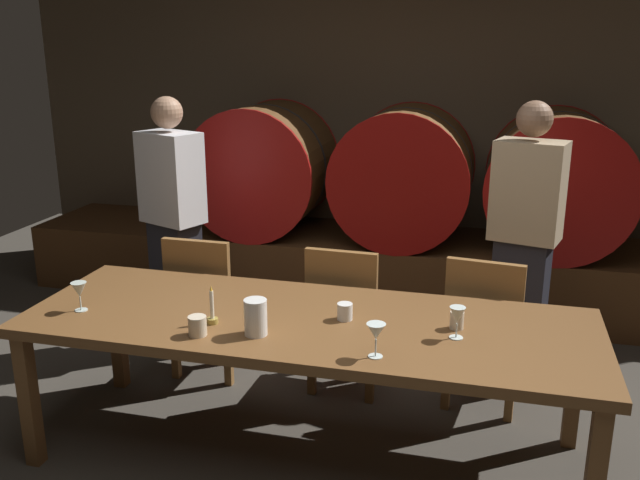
# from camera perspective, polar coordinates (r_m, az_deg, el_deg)

# --- Properties ---
(back_wall) EXTENTS (6.52, 0.24, 2.75)m
(back_wall) POSITION_cam_1_polar(r_m,az_deg,el_deg) (5.64, 7.84, 10.21)
(back_wall) COLOR brown
(back_wall) RESTS_ON ground
(barrel_shelf) EXTENTS (5.87, 0.90, 0.51)m
(barrel_shelf) POSITION_cam_1_polar(r_m,az_deg,el_deg) (5.35, 6.67, -2.41)
(barrel_shelf) COLOR #4C2D16
(barrel_shelf) RESTS_ON ground
(wine_barrel_left) EXTENTS (1.00, 0.90, 1.00)m
(wine_barrel_left) POSITION_cam_1_polar(r_m,az_deg,el_deg) (5.40, -4.59, 6.00)
(wine_barrel_left) COLOR brown
(wine_barrel_left) RESTS_ON barrel_shelf
(wine_barrel_center) EXTENTS (1.00, 0.90, 1.00)m
(wine_barrel_center) POSITION_cam_1_polar(r_m,az_deg,el_deg) (5.16, 7.06, 5.42)
(wine_barrel_center) COLOR brown
(wine_barrel_center) RESTS_ON barrel_shelf
(wine_barrel_right) EXTENTS (1.00, 0.90, 1.00)m
(wine_barrel_right) POSITION_cam_1_polar(r_m,az_deg,el_deg) (5.14, 19.06, 4.60)
(wine_barrel_right) COLOR brown
(wine_barrel_right) RESTS_ON barrel_shelf
(dining_table) EXTENTS (2.66, 0.92, 0.72)m
(dining_table) POSITION_cam_1_polar(r_m,az_deg,el_deg) (3.23, -1.06, -7.50)
(dining_table) COLOR brown
(dining_table) RESTS_ON ground
(chair_left) EXTENTS (0.41, 0.41, 0.88)m
(chair_left) POSITION_cam_1_polar(r_m,az_deg,el_deg) (4.13, -9.46, -4.83)
(chair_left) COLOR brown
(chair_left) RESTS_ON ground
(chair_center) EXTENTS (0.42, 0.42, 0.88)m
(chair_center) POSITION_cam_1_polar(r_m,az_deg,el_deg) (3.89, 2.13, -5.97)
(chair_center) COLOR brown
(chair_center) RESTS_ON ground
(chair_right) EXTENTS (0.45, 0.45, 0.88)m
(chair_right) POSITION_cam_1_polar(r_m,az_deg,el_deg) (3.82, 13.51, -6.87)
(chair_right) COLOR brown
(chair_right) RESTS_ON ground
(guest_left) EXTENTS (0.44, 0.37, 1.63)m
(guest_left) POSITION_cam_1_polar(r_m,az_deg,el_deg) (4.47, -12.06, 1.34)
(guest_left) COLOR black
(guest_left) RESTS_ON ground
(guest_right) EXTENTS (0.43, 0.33, 1.65)m
(guest_right) POSITION_cam_1_polar(r_m,az_deg,el_deg) (4.12, 16.58, -0.18)
(guest_right) COLOR black
(guest_right) RESTS_ON ground
(candle_center) EXTENTS (0.05, 0.05, 0.18)m
(candle_center) POSITION_cam_1_polar(r_m,az_deg,el_deg) (3.17, -8.95, -6.05)
(candle_center) COLOR olive
(candle_center) RESTS_ON dining_table
(pitcher) EXTENTS (0.10, 0.10, 0.16)m
(pitcher) POSITION_cam_1_polar(r_m,az_deg,el_deg) (3.02, -5.37, -6.40)
(pitcher) COLOR white
(pitcher) RESTS_ON dining_table
(wine_glass_left) EXTENTS (0.07, 0.07, 0.14)m
(wine_glass_left) POSITION_cam_1_polar(r_m,az_deg,el_deg) (3.45, -19.38, -3.98)
(wine_glass_left) COLOR silver
(wine_glass_left) RESTS_ON dining_table
(wine_glass_center) EXTENTS (0.08, 0.08, 0.15)m
(wine_glass_center) POSITION_cam_1_polar(r_m,az_deg,el_deg) (2.80, 4.66, -7.69)
(wine_glass_center) COLOR silver
(wine_glass_center) RESTS_ON dining_table
(wine_glass_right) EXTENTS (0.07, 0.07, 0.14)m
(wine_glass_right) POSITION_cam_1_polar(r_m,az_deg,el_deg) (3.03, 11.34, -6.24)
(wine_glass_right) COLOR silver
(wine_glass_right) RESTS_ON dining_table
(cup_left) EXTENTS (0.08, 0.08, 0.09)m
(cup_left) POSITION_cam_1_polar(r_m,az_deg,el_deg) (3.06, -10.15, -7.03)
(cup_left) COLOR beige
(cup_left) RESTS_ON dining_table
(cup_center) EXTENTS (0.07, 0.07, 0.08)m
(cup_center) POSITION_cam_1_polar(r_m,az_deg,el_deg) (3.18, 2.08, -5.96)
(cup_center) COLOR white
(cup_center) RESTS_ON dining_table
(cup_right) EXTENTS (0.06, 0.06, 0.08)m
(cup_right) POSITION_cam_1_polar(r_m,az_deg,el_deg) (3.14, 11.30, -6.55)
(cup_right) COLOR beige
(cup_right) RESTS_ON dining_table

